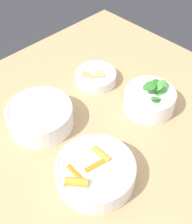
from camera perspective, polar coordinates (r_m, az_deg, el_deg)
name	(u,v)px	position (r m, az deg, el deg)	size (l,w,h in m)	color
dining_table	(103,151)	(1.00, 1.35, -7.19)	(0.98, 1.01, 0.76)	tan
bowl_carrots	(95,171)	(0.78, -0.14, -10.81)	(0.20, 0.20, 0.07)	white
bowl_greens	(150,98)	(0.95, 9.83, 2.48)	(0.15, 0.15, 0.10)	white
bowl_beans_hotdog	(40,117)	(0.91, -10.16, -0.83)	(0.19, 0.19, 0.07)	white
bowl_cookies	(96,76)	(1.04, -0.04, 6.54)	(0.14, 0.14, 0.04)	silver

